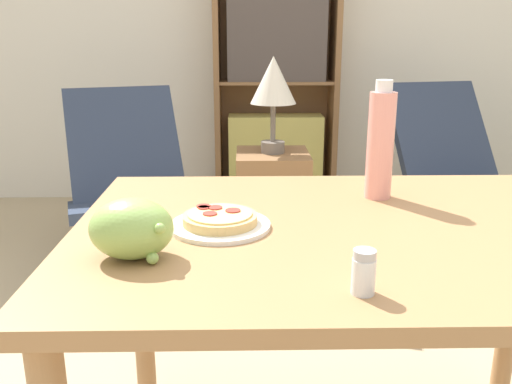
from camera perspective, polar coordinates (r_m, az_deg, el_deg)
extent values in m
cube|color=silver|center=(3.85, 3.94, 18.57)|extent=(8.00, 0.05, 2.60)
cube|color=#A37549|center=(1.23, 10.81, -4.24)|extent=(1.26, 0.87, 0.03)
cylinder|color=#A37549|center=(1.73, -11.93, -11.52)|extent=(0.06, 0.06, 0.71)
cylinder|color=#A37549|center=(1.88, 25.34, -10.33)|extent=(0.06, 0.06, 0.71)
cylinder|color=white|center=(1.19, -3.80, -3.54)|extent=(0.22, 0.22, 0.01)
cylinder|color=#DBB26B|center=(1.18, -3.81, -2.86)|extent=(0.16, 0.16, 0.02)
cylinder|color=#EACC7A|center=(1.18, -3.82, -2.31)|extent=(0.14, 0.14, 0.00)
cylinder|color=#A83328|center=(1.19, -2.45, -1.95)|extent=(0.03, 0.03, 0.00)
cylinder|color=#A83328|center=(1.21, -5.54, -1.64)|extent=(0.03, 0.03, 0.00)
cylinder|color=#A83328|center=(1.22, -5.54, -1.51)|extent=(0.03, 0.03, 0.00)
cylinder|color=#A83328|center=(1.21, -4.32, -1.64)|extent=(0.03, 0.03, 0.00)
cylinder|color=#A83328|center=(1.17, -4.87, -2.28)|extent=(0.03, 0.03, 0.00)
ellipsoid|color=#93BC5B|center=(1.04, -12.97, -3.78)|extent=(0.16, 0.12, 0.12)
sphere|color=#93BC5B|center=(1.06, -14.25, -4.45)|extent=(0.03, 0.03, 0.03)
sphere|color=#93BC5B|center=(1.00, -12.59, -4.48)|extent=(0.02, 0.02, 0.02)
sphere|color=#93BC5B|center=(1.04, -9.37, -3.05)|extent=(0.02, 0.02, 0.02)
sphere|color=#93BC5B|center=(1.00, -13.50, -4.28)|extent=(0.03, 0.03, 0.03)
sphere|color=#93BC5B|center=(1.06, -12.30, -5.11)|extent=(0.02, 0.02, 0.02)
sphere|color=#93BC5B|center=(1.01, -10.85, -6.85)|extent=(0.02, 0.02, 0.02)
sphere|color=#93BC5B|center=(1.08, -12.17, -3.92)|extent=(0.02, 0.02, 0.02)
sphere|color=#93BC5B|center=(1.03, -14.15, -5.20)|extent=(0.03, 0.03, 0.03)
sphere|color=#93BC5B|center=(1.03, -14.54, -5.45)|extent=(0.02, 0.02, 0.02)
sphere|color=#93BC5B|center=(0.99, -10.10, -3.81)|extent=(0.02, 0.02, 0.02)
cylinder|color=pink|center=(1.41, 12.95, 4.74)|extent=(0.07, 0.07, 0.27)
cylinder|color=white|center=(1.39, 13.35, 10.81)|extent=(0.04, 0.04, 0.03)
cylinder|color=white|center=(0.90, 11.24, -8.68)|extent=(0.04, 0.04, 0.06)
cylinder|color=#B7B7BC|center=(0.89, 11.37, -6.47)|extent=(0.04, 0.04, 0.02)
cube|color=slate|center=(2.81, -12.43, -7.04)|extent=(0.66, 0.68, 0.10)
cube|color=#2D384C|center=(2.64, -13.15, -1.50)|extent=(0.68, 0.65, 0.14)
cube|color=#2D384C|center=(2.87, -13.71, 4.91)|extent=(0.66, 0.56, 0.55)
cube|color=slate|center=(3.22, 20.03, -4.66)|extent=(0.62, 0.65, 0.10)
cube|color=#2D384C|center=(3.06, 21.10, 0.26)|extent=(0.65, 0.61, 0.14)
cube|color=#2D384C|center=(3.26, 18.82, 5.83)|extent=(0.63, 0.52, 0.55)
cube|color=brown|center=(3.67, -4.08, 11.49)|extent=(0.04, 0.31, 1.68)
cube|color=brown|center=(3.71, 8.19, 11.42)|extent=(0.04, 0.31, 1.68)
cube|color=brown|center=(3.82, 1.96, 11.71)|extent=(0.81, 0.01, 1.68)
cube|color=brown|center=(3.83, 1.96, -0.81)|extent=(0.74, 0.30, 0.02)
cube|color=#CCBC5B|center=(3.72, 2.03, 3.57)|extent=(0.63, 0.22, 0.59)
cube|color=brown|center=(3.67, 2.09, 11.52)|extent=(0.74, 0.30, 0.02)
cube|color=#4C423D|center=(3.63, 2.16, 16.29)|extent=(0.63, 0.22, 0.59)
cube|color=brown|center=(2.63, 1.72, -2.37)|extent=(0.34, 0.34, 0.61)
cylinder|color=#665B51|center=(2.54, 1.78, 4.75)|extent=(0.11, 0.11, 0.05)
cylinder|color=#665B51|center=(2.52, 1.80, 7.31)|extent=(0.02, 0.02, 0.18)
cone|color=beige|center=(2.50, 1.84, 11.71)|extent=(0.21, 0.21, 0.21)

